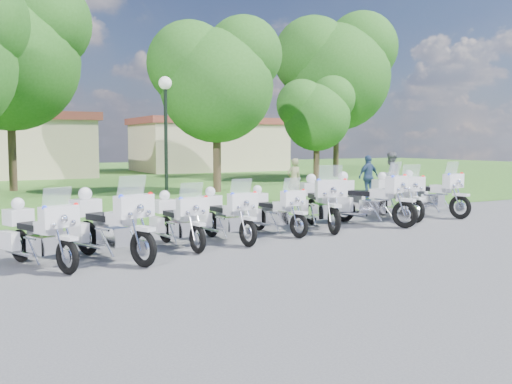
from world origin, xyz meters
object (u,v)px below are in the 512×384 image
motorcycle_0 (38,233)px  motorcycle_6 (368,198)px  motorcycle_3 (226,214)px  motorcycle_7 (396,195)px  motorcycle_4 (274,210)px  bystander_b (390,176)px  bystander_a (294,180)px  lamp_post (166,110)px  bystander_c (368,177)px  motorcycle_5 (320,201)px  motorcycle_1 (109,224)px  motorcycle_2 (178,219)px  motorcycle_8 (429,193)px

motorcycle_0 → motorcycle_6: 8.80m
motorcycle_3 → motorcycle_7: (6.09, 1.14, 0.07)m
motorcycle_4 → bystander_b: 9.60m
bystander_b → motorcycle_0: bearing=18.0°
motorcycle_6 → bystander_a: size_ratio=1.50×
lamp_post → bystander_c: (8.29, -0.54, -2.47)m
motorcycle_4 → motorcycle_5: 1.48m
motorcycle_5 → lamp_post: size_ratio=0.55×
motorcycle_0 → motorcycle_5: motorcycle_5 is taller
motorcycle_0 → bystander_b: (13.80, 6.31, 0.31)m
motorcycle_6 → motorcycle_1: bearing=-11.4°
motorcycle_1 → bystander_b: bystander_b is taller
motorcycle_4 → motorcycle_5: (1.47, 0.15, 0.12)m
motorcycle_2 → motorcycle_3: size_ratio=0.98×
motorcycle_5 → motorcycle_2: bearing=25.9°
bystander_a → motorcycle_8: bearing=104.1°
motorcycle_3 → motorcycle_8: 7.52m
bystander_a → motorcycle_5: bearing=63.8°
motorcycle_1 → bystander_a: bearing=-161.2°
motorcycle_6 → motorcycle_7: bearing=179.7°
motorcycle_0 → bystander_c: (13.41, 7.18, 0.24)m
motorcycle_5 → bystander_b: size_ratio=1.31×
motorcycle_1 → motorcycle_4: motorcycle_1 is taller
bystander_a → lamp_post: bearing=-0.9°
motorcycle_4 → motorcycle_7: (4.58, 0.76, 0.09)m
motorcycle_3 → motorcycle_4: size_ratio=1.04×
motorcycle_4 → motorcycle_5: motorcycle_5 is taller
motorcycle_7 → lamp_post: size_ratio=0.54×
motorcycle_2 → bystander_c: bystander_c is taller
bystander_b → bystander_a: bearing=-26.5°
motorcycle_7 → bystander_a: (-0.04, 5.59, 0.13)m
motorcycle_5 → motorcycle_3: bearing=26.3°
motorcycle_8 → bystander_b: 4.84m
motorcycle_7 → bystander_b: size_ratio=1.29×
lamp_post → bystander_b: lamp_post is taller
motorcycle_1 → motorcycle_6: motorcycle_6 is taller
motorcycle_1 → bystander_b: bearing=-175.0°
motorcycle_1 → motorcycle_3: motorcycle_1 is taller
motorcycle_6 → bystander_a: motorcycle_6 is taller
motorcycle_7 → motorcycle_0: bearing=19.2°
motorcycle_0 → motorcycle_1: (1.28, 0.05, 0.07)m
motorcycle_4 → bystander_a: bystander_a is taller
motorcycle_3 → motorcycle_8: motorcycle_8 is taller
motorcycle_8 → lamp_post: (-6.44, 5.69, 2.63)m
motorcycle_3 → motorcycle_7: motorcycle_7 is taller
motorcycle_7 → bystander_c: bearing=-113.8°
bystander_a → motorcycle_1: bearing=40.6°
lamp_post → bystander_b: (8.67, -1.40, -2.40)m
lamp_post → motorcycle_2: bearing=-107.5°
motorcycle_1 → motorcycle_8: (10.29, 1.98, 0.01)m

